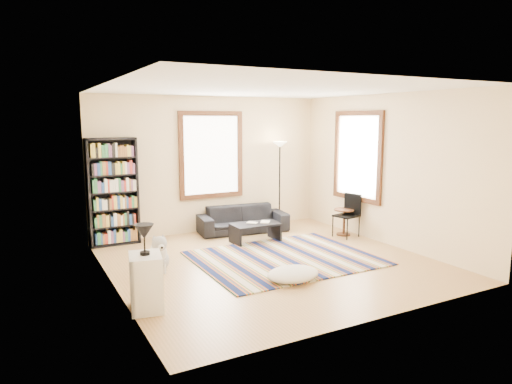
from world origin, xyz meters
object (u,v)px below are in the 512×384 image
side_table (344,222)px  dog (157,252)px  floor_cushion (293,274)px  folding_chair (346,216)px  white_cabinet (146,282)px  sofa (243,219)px  coffee_table (255,233)px  floor_lamp (280,184)px  bookshelf (113,192)px

side_table → dog: bearing=-174.3°
floor_cushion → dog: bearing=139.9°
folding_chair → white_cabinet: size_ratio=1.23×
dog → folding_chair: bearing=6.3°
sofa → dog: 2.80m
white_cabinet → coffee_table: bearing=50.2°
coffee_table → floor_lamp: (1.10, 0.93, 0.75)m
side_table → bookshelf: bearing=160.7°
folding_chair → side_table: bearing=56.2°
floor_cushion → floor_lamp: bearing=62.3°
coffee_table → folding_chair: (1.78, -0.52, 0.25)m
coffee_table → side_table: (1.83, -0.39, 0.09)m
floor_lamp → folding_chair: (0.69, -1.45, -0.50)m
sofa → white_cabinet: white_cabinet is taller
coffee_table → dog: 2.29m
coffee_table → floor_lamp: bearing=40.3°
bookshelf → floor_cushion: (1.89, -3.25, -0.90)m
sofa → side_table: size_ratio=3.42×
bookshelf → coffee_table: size_ratio=2.22×
bookshelf → floor_cushion: 3.87m
folding_chair → white_cabinet: folding_chair is taller
folding_chair → dog: bearing=171.0°
coffee_table → folding_chair: size_ratio=1.05×
white_cabinet → side_table: bearing=32.8°
coffee_table → white_cabinet: 3.44m
folding_chair → bookshelf: bearing=146.0°
folding_chair → floor_cushion: bearing=-157.5°
sofa → folding_chair: folding_chair is taller
coffee_table → white_cabinet: (-2.67, -2.16, 0.17)m
floor_lamp → folding_chair: floor_lamp is taller
floor_cushion → floor_lamp: size_ratio=0.43×
bookshelf → floor_lamp: 3.51m
bookshelf → dog: bookshelf is taller
side_table → sofa: bearing=144.2°
coffee_table → white_cabinet: bearing=-141.0°
bookshelf → coffee_table: bookshelf is taller
floor_cushion → side_table: bearing=36.9°
coffee_table → bookshelf: bearing=155.5°
coffee_table → side_table: size_ratio=1.67×
sofa → white_cabinet: bearing=-125.8°
side_table → dog: dog is taller
floor_cushion → folding_chair: 2.84m
floor_lamp → side_table: (0.74, -1.32, -0.66)m
dog → sofa: bearing=37.5°
coffee_table → dog: dog is taller
coffee_table → floor_cushion: (-0.52, -2.15, -0.08)m
coffee_table → side_table: side_table is taller
sofa → floor_cushion: size_ratio=2.31×
bookshelf → white_cabinet: 3.33m
bookshelf → side_table: bearing=-19.3°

